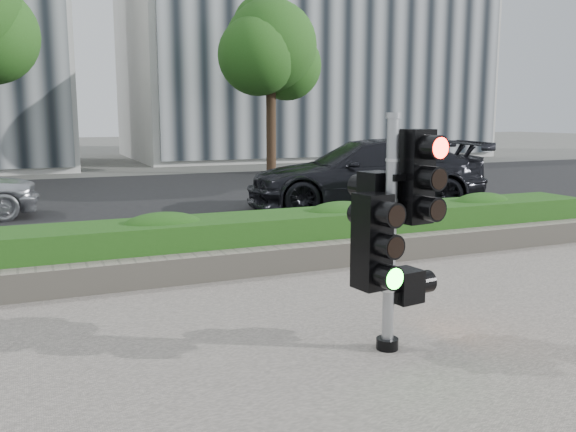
% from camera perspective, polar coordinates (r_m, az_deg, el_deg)
% --- Properties ---
extents(ground, '(120.00, 120.00, 0.00)m').
position_cam_1_polar(ground, '(6.55, 3.71, -9.52)').
color(ground, '#51514C').
rests_on(ground, ground).
extents(sidewalk, '(16.00, 11.00, 0.03)m').
position_cam_1_polar(sidewalk, '(4.64, 18.55, -18.11)').
color(sidewalk, '#9E9389').
rests_on(sidewalk, ground).
extents(road, '(60.00, 13.00, 0.02)m').
position_cam_1_polar(road, '(15.92, -12.76, 1.50)').
color(road, black).
rests_on(road, ground).
extents(curb, '(60.00, 0.25, 0.12)m').
position_cam_1_polar(curb, '(9.35, -5.05, -3.40)').
color(curb, gray).
rests_on(curb, ground).
extents(stone_wall, '(12.00, 0.32, 0.34)m').
position_cam_1_polar(stone_wall, '(8.17, -2.32, -4.23)').
color(stone_wall, gray).
rests_on(stone_wall, sidewalk).
extents(hedge, '(12.00, 1.00, 0.68)m').
position_cam_1_polar(hedge, '(8.73, -3.85, -2.22)').
color(hedge, '#3C8027').
rests_on(hedge, sidewalk).
extents(building_right, '(18.00, 10.00, 12.00)m').
position_cam_1_polar(building_right, '(33.73, 1.23, 15.94)').
color(building_right, '#B7B7B2').
rests_on(building_right, ground).
extents(tree_right, '(4.10, 3.58, 6.53)m').
position_cam_1_polar(tree_right, '(22.78, -1.71, 15.29)').
color(tree_right, black).
rests_on(tree_right, ground).
extents(traffic_signal, '(0.76, 0.60, 2.11)m').
position_cam_1_polar(traffic_signal, '(5.45, 9.59, -0.48)').
color(traffic_signal, black).
rests_on(traffic_signal, sidewalk).
extents(car_dark, '(5.76, 3.24, 1.58)m').
position_cam_1_polar(car_dark, '(14.05, 7.25, 3.92)').
color(car_dark, black).
rests_on(car_dark, road).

